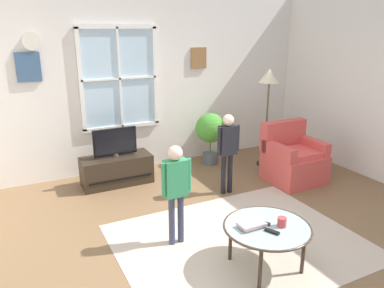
{
  "coord_description": "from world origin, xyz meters",
  "views": [
    {
      "loc": [
        -1.98,
        -3.08,
        2.24
      ],
      "look_at": [
        -0.17,
        0.52,
        0.99
      ],
      "focal_mm": 35.27,
      "sensor_mm": 36.0,
      "label": 1
    }
  ],
  "objects_px": {
    "tv_stand": "(117,170)",
    "floor_lamp": "(269,85)",
    "television": "(115,142)",
    "book_stack": "(252,225)",
    "armchair": "(293,160)",
    "remote_near_cup": "(272,231)",
    "potted_plant_by_window": "(210,131)",
    "person_green_shirt": "(176,184)",
    "cup": "(282,222)",
    "person_black_shirt": "(228,145)",
    "coffee_table": "(267,229)",
    "remote_near_books": "(263,223)"
  },
  "relations": [
    {
      "from": "cup",
      "to": "remote_near_books",
      "type": "relative_size",
      "value": 0.65
    },
    {
      "from": "television",
      "to": "coffee_table",
      "type": "xyz_separation_m",
      "value": [
        0.72,
        -2.64,
        -0.23
      ]
    },
    {
      "from": "cup",
      "to": "person_black_shirt",
      "type": "height_order",
      "value": "person_black_shirt"
    },
    {
      "from": "person_black_shirt",
      "to": "person_green_shirt",
      "type": "relative_size",
      "value": 1.02
    },
    {
      "from": "book_stack",
      "to": "remote_near_books",
      "type": "relative_size",
      "value": 1.8
    },
    {
      "from": "armchair",
      "to": "potted_plant_by_window",
      "type": "relative_size",
      "value": 0.99
    },
    {
      "from": "television",
      "to": "book_stack",
      "type": "relative_size",
      "value": 2.49
    },
    {
      "from": "person_green_shirt",
      "to": "potted_plant_by_window",
      "type": "xyz_separation_m",
      "value": [
        1.54,
        2.0,
        -0.11
      ]
    },
    {
      "from": "armchair",
      "to": "remote_near_cup",
      "type": "bearing_deg",
      "value": -135.59
    },
    {
      "from": "potted_plant_by_window",
      "to": "floor_lamp",
      "type": "bearing_deg",
      "value": -29.48
    },
    {
      "from": "remote_near_cup",
      "to": "potted_plant_by_window",
      "type": "xyz_separation_m",
      "value": [
        0.97,
        2.88,
        0.13
      ]
    },
    {
      "from": "armchair",
      "to": "person_green_shirt",
      "type": "bearing_deg",
      "value": -160.48
    },
    {
      "from": "coffee_table",
      "to": "remote_near_cup",
      "type": "xyz_separation_m",
      "value": [
        -0.03,
        -0.11,
        0.04
      ]
    },
    {
      "from": "tv_stand",
      "to": "person_black_shirt",
      "type": "relative_size",
      "value": 0.9
    },
    {
      "from": "cup",
      "to": "potted_plant_by_window",
      "type": "relative_size",
      "value": 0.1
    },
    {
      "from": "cup",
      "to": "person_black_shirt",
      "type": "xyz_separation_m",
      "value": [
        0.44,
        1.69,
        0.22
      ]
    },
    {
      "from": "tv_stand",
      "to": "potted_plant_by_window",
      "type": "bearing_deg",
      "value": 4.48
    },
    {
      "from": "remote_near_books",
      "to": "person_black_shirt",
      "type": "relative_size",
      "value": 0.12
    },
    {
      "from": "armchair",
      "to": "coffee_table",
      "type": "bearing_deg",
      "value": -137.04
    },
    {
      "from": "person_green_shirt",
      "to": "potted_plant_by_window",
      "type": "distance_m",
      "value": 2.53
    },
    {
      "from": "coffee_table",
      "to": "person_green_shirt",
      "type": "bearing_deg",
      "value": 127.71
    },
    {
      "from": "remote_near_books",
      "to": "television",
      "type": "bearing_deg",
      "value": 105.32
    },
    {
      "from": "person_black_shirt",
      "to": "person_green_shirt",
      "type": "xyz_separation_m",
      "value": [
        -1.16,
        -0.86,
        -0.02
      ]
    },
    {
      "from": "remote_near_cup",
      "to": "floor_lamp",
      "type": "bearing_deg",
      "value": 53.86
    },
    {
      "from": "television",
      "to": "cup",
      "type": "xyz_separation_m",
      "value": [
        0.84,
        -2.7,
        -0.16
      ]
    },
    {
      "from": "tv_stand",
      "to": "potted_plant_by_window",
      "type": "xyz_separation_m",
      "value": [
        1.66,
        0.13,
        0.37
      ]
    },
    {
      "from": "remote_near_cup",
      "to": "potted_plant_by_window",
      "type": "distance_m",
      "value": 3.05
    },
    {
      "from": "tv_stand",
      "to": "armchair",
      "type": "height_order",
      "value": "armchair"
    },
    {
      "from": "coffee_table",
      "to": "cup",
      "type": "bearing_deg",
      "value": -26.57
    },
    {
      "from": "remote_near_books",
      "to": "potted_plant_by_window",
      "type": "distance_m",
      "value": 2.88
    },
    {
      "from": "person_green_shirt",
      "to": "armchair",
      "type": "bearing_deg",
      "value": 19.52
    },
    {
      "from": "book_stack",
      "to": "potted_plant_by_window",
      "type": "height_order",
      "value": "potted_plant_by_window"
    },
    {
      "from": "tv_stand",
      "to": "book_stack",
      "type": "distance_m",
      "value": 2.67
    },
    {
      "from": "armchair",
      "to": "coffee_table",
      "type": "height_order",
      "value": "armchair"
    },
    {
      "from": "book_stack",
      "to": "cup",
      "type": "distance_m",
      "value": 0.29
    },
    {
      "from": "armchair",
      "to": "potted_plant_by_window",
      "type": "height_order",
      "value": "potted_plant_by_window"
    },
    {
      "from": "television",
      "to": "cup",
      "type": "relative_size",
      "value": 6.94
    },
    {
      "from": "armchair",
      "to": "person_black_shirt",
      "type": "distance_m",
      "value": 1.2
    },
    {
      "from": "potted_plant_by_window",
      "to": "person_black_shirt",
      "type": "bearing_deg",
      "value": -108.27
    },
    {
      "from": "coffee_table",
      "to": "floor_lamp",
      "type": "height_order",
      "value": "floor_lamp"
    },
    {
      "from": "book_stack",
      "to": "cup",
      "type": "bearing_deg",
      "value": -22.75
    },
    {
      "from": "cup",
      "to": "floor_lamp",
      "type": "distance_m",
      "value": 3.0
    },
    {
      "from": "tv_stand",
      "to": "floor_lamp",
      "type": "bearing_deg",
      "value": -7.5
    },
    {
      "from": "coffee_table",
      "to": "potted_plant_by_window",
      "type": "relative_size",
      "value": 0.96
    },
    {
      "from": "remote_near_cup",
      "to": "person_green_shirt",
      "type": "xyz_separation_m",
      "value": [
        -0.57,
        0.88,
        0.24
      ]
    },
    {
      "from": "tv_stand",
      "to": "floor_lamp",
      "type": "relative_size",
      "value": 0.63
    },
    {
      "from": "armchair",
      "to": "book_stack",
      "type": "bearing_deg",
      "value": -140.24
    },
    {
      "from": "coffee_table",
      "to": "potted_plant_by_window",
      "type": "distance_m",
      "value": 2.93
    },
    {
      "from": "armchair",
      "to": "television",
      "type": "bearing_deg",
      "value": 156.41
    },
    {
      "from": "armchair",
      "to": "potted_plant_by_window",
      "type": "xyz_separation_m",
      "value": [
        -0.76,
        1.19,
        0.25
      ]
    }
  ]
}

